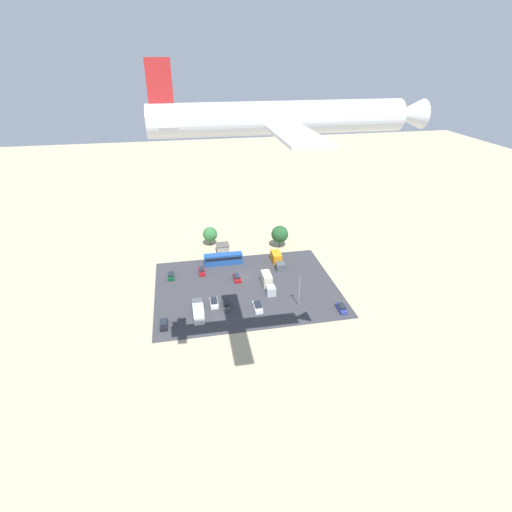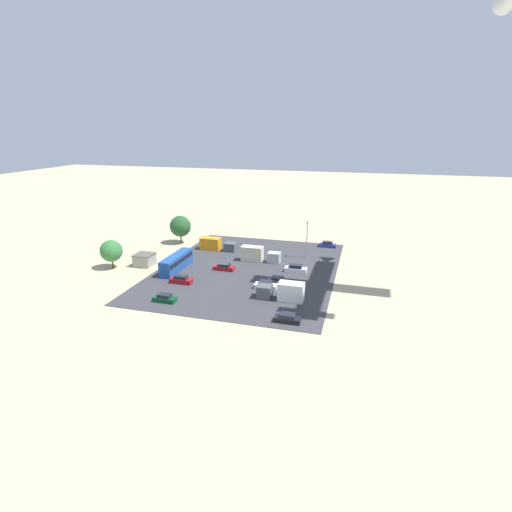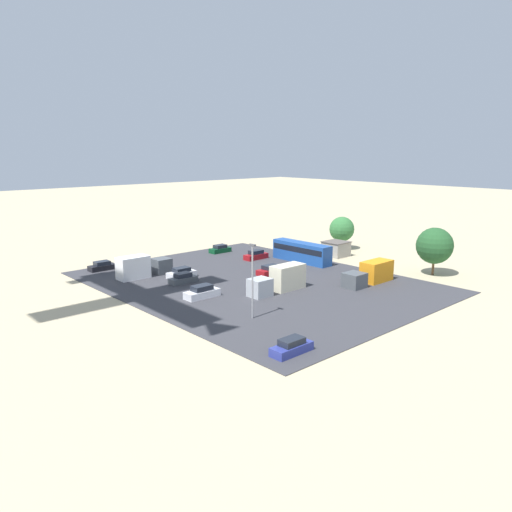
% 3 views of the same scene
% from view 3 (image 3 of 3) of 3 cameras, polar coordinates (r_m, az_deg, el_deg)
% --- Properties ---
extents(ground_plane, '(400.00, 400.00, 0.00)m').
position_cam_3_polar(ground_plane, '(76.64, 3.29, -2.22)').
color(ground_plane, tan).
extents(parking_lot_surface, '(49.05, 37.64, 0.08)m').
position_cam_3_polar(parking_lot_surface, '(72.54, -0.08, -3.00)').
color(parking_lot_surface, '#38383D').
rests_on(parking_lot_surface, ground).
extents(shed_building, '(4.06, 4.11, 2.69)m').
position_cam_3_polar(shed_building, '(91.18, 9.13, 0.82)').
color(shed_building, '#9E998E').
rests_on(shed_building, ground).
extents(bus, '(11.47, 2.49, 3.35)m').
position_cam_3_polar(bus, '(85.39, 5.24, 0.53)').
color(bus, '#1E4C9E').
rests_on(bus, ground).
extents(parked_car_0, '(1.71, 4.48, 1.58)m').
position_cam_3_polar(parked_car_0, '(87.37, -0.00, 0.07)').
color(parked_car_0, maroon).
rests_on(parked_car_0, ground).
extents(parked_car_1, '(1.94, 4.33, 1.50)m').
position_cam_3_polar(parked_car_1, '(75.77, -8.51, -1.96)').
color(parked_car_1, silver).
rests_on(parked_car_1, ground).
extents(parked_car_2, '(1.73, 4.38, 1.49)m').
position_cam_3_polar(parked_car_2, '(47.80, 4.09, -10.33)').
color(parked_car_2, navy).
rests_on(parked_car_2, ground).
extents(parked_car_3, '(1.90, 4.71, 1.63)m').
position_cam_3_polar(parked_car_3, '(65.21, -6.19, -4.15)').
color(parked_car_3, silver).
rests_on(parked_car_3, ground).
extents(parked_car_4, '(1.85, 4.18, 1.43)m').
position_cam_3_polar(parked_car_4, '(83.18, -17.17, -1.13)').
color(parked_car_4, black).
rests_on(parked_car_4, ground).
extents(parked_car_5, '(1.94, 4.48, 1.44)m').
position_cam_3_polar(parked_car_5, '(76.86, 1.68, -1.64)').
color(parked_car_5, maroon).
rests_on(parked_car_5, ground).
extents(parked_car_6, '(1.75, 4.14, 1.48)m').
position_cam_3_polar(parked_car_6, '(72.56, -8.35, -2.59)').
color(parked_car_6, '#4C5156').
rests_on(parked_car_6, ground).
extents(parked_car_7, '(1.82, 4.04, 1.46)m').
position_cam_3_polar(parked_car_7, '(93.29, -4.12, 0.78)').
color(parked_car_7, '#0C4723').
rests_on(parked_car_7, ground).
extents(parked_truck_0, '(2.54, 8.40, 3.34)m').
position_cam_3_polar(parked_truck_0, '(76.86, -12.96, -1.24)').
color(parked_truck_0, '#4C5156').
rests_on(parked_truck_0, ground).
extents(parked_truck_1, '(2.35, 9.03, 3.41)m').
position_cam_3_polar(parked_truck_1, '(67.56, 2.77, -2.74)').
color(parked_truck_1, '#ADB2B7').
rests_on(parked_truck_1, ground).
extents(parked_truck_2, '(2.59, 9.15, 3.01)m').
position_cam_3_polar(parked_truck_2, '(73.46, 12.95, -1.97)').
color(parked_truck_2, '#4C5156').
rests_on(parked_truck_2, ground).
extents(tree_near_shed, '(5.55, 5.55, 7.35)m').
position_cam_3_polar(tree_near_shed, '(80.59, 19.74, 1.11)').
color(tree_near_shed, brown).
rests_on(tree_near_shed, ground).
extents(tree_apron_mid, '(4.77, 4.77, 6.32)m').
position_cam_3_polar(tree_apron_mid, '(97.35, 9.78, 3.05)').
color(tree_apron_mid, brown).
rests_on(tree_apron_mid, ground).
extents(light_pole_lot_centre, '(0.90, 0.28, 8.60)m').
position_cam_3_polar(light_pole_lot_centre, '(55.89, -0.41, -2.52)').
color(light_pole_lot_centre, gray).
rests_on(light_pole_lot_centre, ground).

